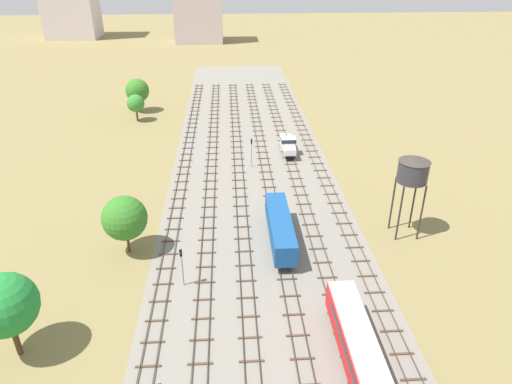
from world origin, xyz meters
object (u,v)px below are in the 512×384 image
(freight_boxcar_centre_near, at_px, (280,227))
(signal_post_near, at_px, (182,262))
(diesel_railcar_centre_right_nearest, at_px, (366,368))
(signal_post_mid, at_px, (252,149))
(shunter_loco_centre_right_mid, at_px, (288,144))
(water_tower, at_px, (413,171))

(freight_boxcar_centre_near, relative_size, signal_post_near, 2.74)
(diesel_railcar_centre_right_nearest, bearing_deg, signal_post_mid, 98.57)
(shunter_loco_centre_right_mid, distance_m, signal_post_mid, 9.39)
(signal_post_near, xyz_separation_m, signal_post_mid, (9.67, 32.71, 0.21))
(water_tower, bearing_deg, signal_post_near, -162.35)
(freight_boxcar_centre_near, height_order, signal_post_near, signal_post_near)
(shunter_loco_centre_right_mid, height_order, signal_post_near, signal_post_near)
(signal_post_near, relative_size, signal_post_mid, 0.93)
(water_tower, distance_m, signal_post_near, 31.27)
(freight_boxcar_centre_near, xyz_separation_m, shunter_loco_centre_right_mid, (4.83, 30.42, -0.44))
(freight_boxcar_centre_near, xyz_separation_m, water_tower, (17.11, 1.23, 7.03))
(diesel_railcar_centre_right_nearest, xyz_separation_m, signal_post_mid, (-7.26, 48.14, 0.88))
(water_tower, relative_size, signal_post_mid, 2.07)
(diesel_railcar_centre_right_nearest, bearing_deg, shunter_loco_centre_right_mid, 90.00)
(shunter_loco_centre_right_mid, bearing_deg, signal_post_mid, -141.48)
(freight_boxcar_centre_near, relative_size, signal_post_mid, 2.56)
(diesel_railcar_centre_right_nearest, relative_size, shunter_loco_centre_right_mid, 2.42)
(signal_post_near, bearing_deg, shunter_loco_centre_right_mid, 66.25)
(diesel_railcar_centre_right_nearest, height_order, signal_post_near, signal_post_near)
(freight_boxcar_centre_near, bearing_deg, signal_post_mid, 95.62)
(diesel_railcar_centre_right_nearest, height_order, freight_boxcar_centre_near, diesel_railcar_centre_right_nearest)
(freight_boxcar_centre_near, height_order, signal_post_mid, signal_post_mid)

